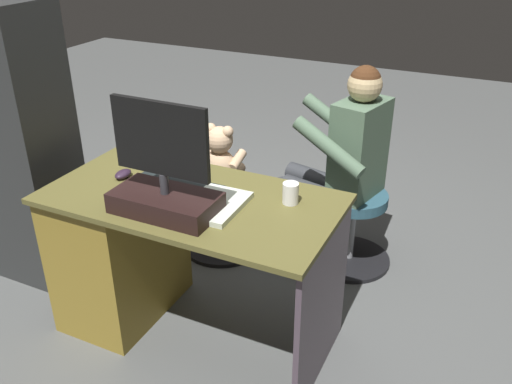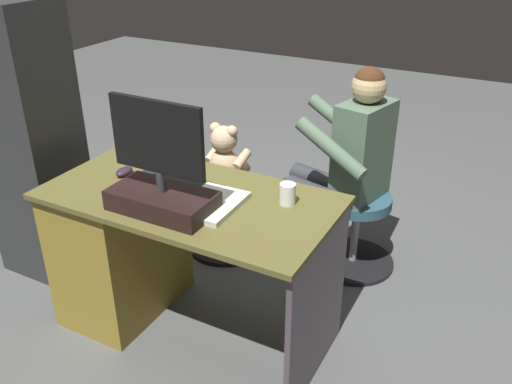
% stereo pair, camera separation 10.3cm
% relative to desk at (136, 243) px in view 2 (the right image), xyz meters
% --- Properties ---
extents(ground_plane, '(10.00, 10.00, 0.00)m').
position_rel_desk_xyz_m(ground_plane, '(-0.34, -0.40, -0.40)').
color(ground_plane, '#515353').
extents(desk, '(1.29, 0.67, 0.75)m').
position_rel_desk_xyz_m(desk, '(0.00, 0.00, 0.00)').
color(desk, brown).
rests_on(desk, ground_plane).
extents(monitor, '(0.44, 0.23, 0.47)m').
position_rel_desk_xyz_m(monitor, '(-0.32, 0.16, 0.47)').
color(monitor, black).
rests_on(monitor, desk).
extents(keyboard, '(0.42, 0.14, 0.02)m').
position_rel_desk_xyz_m(keyboard, '(-0.24, -0.05, 0.36)').
color(keyboard, black).
rests_on(keyboard, desk).
extents(computer_mouse, '(0.06, 0.10, 0.04)m').
position_rel_desk_xyz_m(computer_mouse, '(0.05, -0.03, 0.37)').
color(computer_mouse, '#2C1D2F').
rests_on(computer_mouse, desk).
extents(cup, '(0.07, 0.07, 0.09)m').
position_rel_desk_xyz_m(cup, '(-0.75, -0.13, 0.40)').
color(cup, white).
rests_on(cup, desk).
extents(tv_remote, '(0.08, 0.16, 0.02)m').
position_rel_desk_xyz_m(tv_remote, '(-0.12, 0.04, 0.36)').
color(tv_remote, black).
rests_on(tv_remote, desk).
extents(notebook_binder, '(0.23, 0.30, 0.02)m').
position_rel_desk_xyz_m(notebook_binder, '(-0.48, 0.04, 0.36)').
color(notebook_binder, silver).
rests_on(notebook_binder, desk).
extents(office_chair_teddy, '(0.49, 0.49, 0.45)m').
position_rel_desk_xyz_m(office_chair_teddy, '(-0.08, -0.72, -0.16)').
color(office_chair_teddy, black).
rests_on(office_chair_teddy, ground_plane).
extents(teddy_bear, '(0.24, 0.24, 0.35)m').
position_rel_desk_xyz_m(teddy_bear, '(-0.08, -0.74, 0.21)').
color(teddy_bear, '#D7AE86').
rests_on(teddy_bear, office_chair_teddy).
extents(visitor_chair, '(0.48, 0.48, 0.45)m').
position_rel_desk_xyz_m(visitor_chair, '(-0.83, -0.91, -0.15)').
color(visitor_chair, black).
rests_on(visitor_chair, ground_plane).
extents(person, '(0.61, 0.56, 1.17)m').
position_rel_desk_xyz_m(person, '(-0.74, -0.88, 0.27)').
color(person, '#4E6750').
rests_on(person, ground_plane).
extents(equipment_rack, '(0.44, 0.36, 1.49)m').
position_rel_desk_xyz_m(equipment_rack, '(0.72, -0.08, 0.35)').
color(equipment_rack, '#2B2C2D').
rests_on(equipment_rack, ground_plane).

